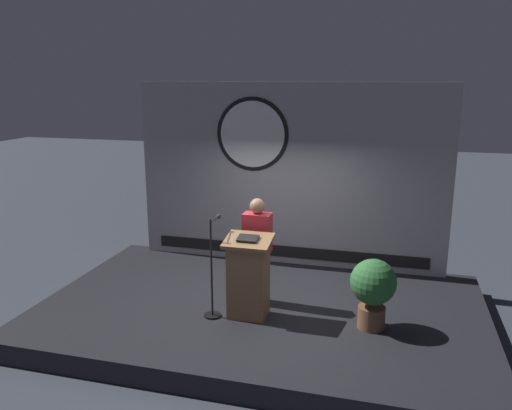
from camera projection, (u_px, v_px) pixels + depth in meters
The scene contains 7 objects.
ground_plane at pixel (261, 323), 7.67m from camera, with size 40.00×40.00×0.00m, color #383D47.
stage_platform at pixel (261, 313), 7.64m from camera, with size 6.40×4.00×0.30m, color black.
banner_display at pixel (287, 175), 8.95m from camera, with size 5.42×0.12×3.18m.
podium at pixel (248, 277), 7.10m from camera, with size 0.64×0.50×1.17m.
speaker_person at pixel (257, 250), 7.49m from camera, with size 0.40×0.26×1.58m.
microphone_stand at pixel (213, 282), 7.15m from camera, with size 0.24×0.48×1.41m.
potted_plant at pixel (373, 287), 6.76m from camera, with size 0.61×0.61×0.95m.
Camera 1 is at (1.76, -6.80, 3.55)m, focal length 36.23 mm.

